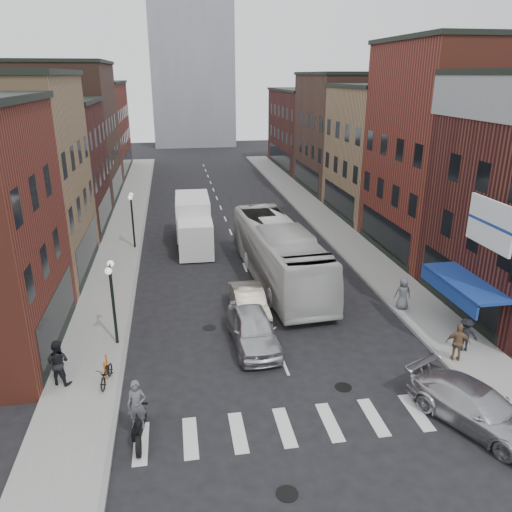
# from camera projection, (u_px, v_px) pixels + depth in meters

# --- Properties ---
(ground) EXTENTS (160.00, 160.00, 0.00)m
(ground) POSITION_uv_depth(u_px,v_px,m) (290.00, 378.00, 20.99)
(ground) COLOR black
(ground) RESTS_ON ground
(sidewalk_left) EXTENTS (3.00, 74.00, 0.15)m
(sidewalk_left) POSITION_uv_depth(u_px,v_px,m) (124.00, 233.00, 40.02)
(sidewalk_left) COLOR gray
(sidewalk_left) RESTS_ON ground
(sidewalk_right) EXTENTS (3.00, 74.00, 0.15)m
(sidewalk_right) POSITION_uv_depth(u_px,v_px,m) (328.00, 223.00, 42.67)
(sidewalk_right) COLOR gray
(sidewalk_right) RESTS_ON ground
(curb_left) EXTENTS (0.20, 74.00, 0.16)m
(curb_left) POSITION_uv_depth(u_px,v_px,m) (143.00, 233.00, 40.28)
(curb_left) COLOR gray
(curb_left) RESTS_ON ground
(curb_right) EXTENTS (0.20, 74.00, 0.16)m
(curb_right) POSITION_uv_depth(u_px,v_px,m) (311.00, 225.00, 42.46)
(curb_right) COLOR gray
(curb_right) RESTS_ON ground
(crosswalk_stripes) EXTENTS (12.00, 2.20, 0.01)m
(crosswalk_stripes) POSITION_uv_depth(u_px,v_px,m) (309.00, 424.00, 18.21)
(crosswalk_stripes) COLOR silver
(crosswalk_stripes) RESTS_ON ground
(bldg_left_mid_b) EXTENTS (10.30, 10.20, 10.30)m
(bldg_left_mid_b) POSITION_uv_depth(u_px,v_px,m) (35.00, 168.00, 39.12)
(bldg_left_mid_b) COLOR #3F1716
(bldg_left_mid_b) RESTS_ON ground
(bldg_left_far_a) EXTENTS (10.30, 12.20, 13.30)m
(bldg_left_far_a) POSITION_uv_depth(u_px,v_px,m) (60.00, 133.00, 48.79)
(bldg_left_far_a) COLOR #472D23
(bldg_left_far_a) RESTS_ON ground
(bldg_left_far_b) EXTENTS (10.30, 16.20, 11.30)m
(bldg_left_far_b) POSITION_uv_depth(u_px,v_px,m) (84.00, 129.00, 62.11)
(bldg_left_far_b) COLOR maroon
(bldg_left_far_b) RESTS_ON ground
(bldg_right_mid_a) EXTENTS (10.30, 10.20, 14.30)m
(bldg_right_mid_a) POSITION_uv_depth(u_px,v_px,m) (460.00, 151.00, 33.85)
(bldg_right_mid_a) COLOR maroon
(bldg_right_mid_a) RESTS_ON ground
(bldg_right_mid_b) EXTENTS (10.30, 10.20, 11.30)m
(bldg_right_mid_b) POSITION_uv_depth(u_px,v_px,m) (395.00, 152.00, 43.63)
(bldg_right_mid_b) COLOR #A57F5B
(bldg_right_mid_b) RESTS_ON ground
(bldg_right_far_a) EXTENTS (10.30, 12.20, 12.30)m
(bldg_right_far_a) POSITION_uv_depth(u_px,v_px,m) (352.00, 133.00, 53.65)
(bldg_right_far_a) COLOR #472D23
(bldg_right_far_a) RESTS_ON ground
(bldg_right_far_b) EXTENTS (10.30, 16.20, 10.30)m
(bldg_right_far_b) POSITION_uv_depth(u_px,v_px,m) (316.00, 129.00, 66.96)
(bldg_right_far_b) COLOR #3F1716
(bldg_right_far_b) RESTS_ON ground
(awning_blue) EXTENTS (1.80, 5.00, 0.78)m
(awning_blue) POSITION_uv_depth(u_px,v_px,m) (461.00, 284.00, 23.80)
(awning_blue) COLOR navy
(awning_blue) RESTS_ON ground
(billboard_sign) EXTENTS (1.52, 3.00, 3.70)m
(billboard_sign) POSITION_uv_depth(u_px,v_px,m) (492.00, 225.00, 20.69)
(billboard_sign) COLOR black
(billboard_sign) RESTS_ON ground
(streetlamp_near) EXTENTS (0.32, 1.22, 4.11)m
(streetlamp_near) POSITION_uv_depth(u_px,v_px,m) (112.00, 289.00, 22.54)
(streetlamp_near) COLOR black
(streetlamp_near) RESTS_ON ground
(streetlamp_far) EXTENTS (0.32, 1.22, 4.11)m
(streetlamp_far) POSITION_uv_depth(u_px,v_px,m) (132.00, 211.00, 35.51)
(streetlamp_far) COLOR black
(streetlamp_far) RESTS_ON ground
(bike_rack) EXTENTS (0.08, 0.68, 0.80)m
(bike_rack) POSITION_uv_depth(u_px,v_px,m) (106.00, 367.00, 20.82)
(bike_rack) COLOR #D8590C
(bike_rack) RESTS_ON sidewalk_left
(box_truck) EXTENTS (2.56, 8.03, 3.48)m
(box_truck) POSITION_uv_depth(u_px,v_px,m) (194.00, 223.00, 36.70)
(box_truck) COLOR white
(box_truck) RESTS_ON ground
(motorcycle_rider) EXTENTS (0.71, 2.37, 2.42)m
(motorcycle_rider) POSITION_uv_depth(u_px,v_px,m) (138.00, 413.00, 17.05)
(motorcycle_rider) COLOR black
(motorcycle_rider) RESTS_ON ground
(transit_bus) EXTENTS (3.95, 13.21, 3.63)m
(transit_bus) POSITION_uv_depth(u_px,v_px,m) (279.00, 253.00, 30.26)
(transit_bus) COLOR silver
(transit_bus) RESTS_ON ground
(sedan_left_near) EXTENTS (2.23, 5.10, 1.71)m
(sedan_left_near) POSITION_uv_depth(u_px,v_px,m) (253.00, 329.00, 23.30)
(sedan_left_near) COLOR silver
(sedan_left_near) RESTS_ON ground
(sedan_left_far) EXTENTS (1.74, 4.61, 1.50)m
(sedan_left_far) POSITION_uv_depth(u_px,v_px,m) (249.00, 303.00, 26.16)
(sedan_left_far) COLOR #AEA08D
(sedan_left_far) RESTS_ON ground
(curb_car) EXTENTS (4.13, 5.56, 1.50)m
(curb_car) POSITION_uv_depth(u_px,v_px,m) (476.00, 407.00, 17.97)
(curb_car) COLOR #B4B3B8
(curb_car) RESTS_ON ground
(parked_bicycle) EXTENTS (0.79, 1.70, 0.86)m
(parked_bicycle) POSITION_uv_depth(u_px,v_px,m) (107.00, 374.00, 20.27)
(parked_bicycle) COLOR black
(parked_bicycle) RESTS_ON sidewalk_left
(ped_left_solo) EXTENTS (1.08, 0.84, 1.94)m
(ped_left_solo) POSITION_uv_depth(u_px,v_px,m) (58.00, 362.00, 20.08)
(ped_left_solo) COLOR black
(ped_left_solo) RESTS_ON sidewalk_left
(ped_right_a) EXTENTS (1.16, 0.87, 1.62)m
(ped_right_a) POSITION_uv_depth(u_px,v_px,m) (466.00, 334.00, 22.58)
(ped_right_a) COLOR black
(ped_right_a) RESTS_ON sidewalk_right
(ped_right_b) EXTENTS (1.14, 0.87, 1.74)m
(ped_right_b) POSITION_uv_depth(u_px,v_px,m) (458.00, 343.00, 21.76)
(ped_right_b) COLOR brown
(ped_right_b) RESTS_ON sidewalk_right
(ped_right_c) EXTENTS (0.95, 0.72, 1.75)m
(ped_right_c) POSITION_uv_depth(u_px,v_px,m) (403.00, 293.00, 26.63)
(ped_right_c) COLOR #585B60
(ped_right_c) RESTS_ON sidewalk_right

